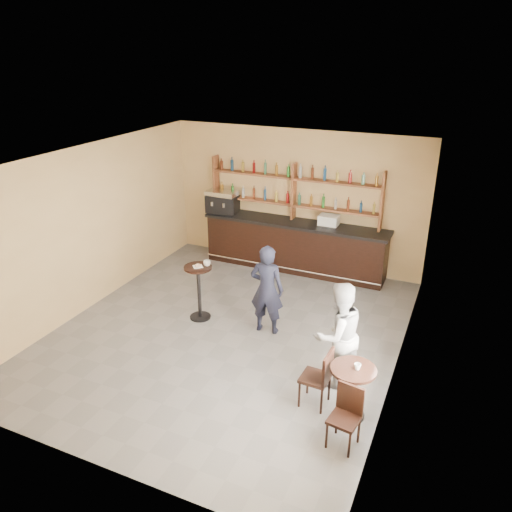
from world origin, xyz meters
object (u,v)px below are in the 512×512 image
at_px(man_main, 267,290).
at_px(chair_south, 344,419).
at_px(pastry_case, 329,221).
at_px(cafe_table, 351,392).
at_px(chair_west, 315,377).
at_px(patron_second, 338,335).
at_px(bar_counter, 295,246).
at_px(espresso_machine, 223,201).
at_px(pedestal_table, 199,293).

relative_size(man_main, chair_south, 1.96).
relative_size(pastry_case, cafe_table, 0.55).
distance_m(chair_west, chair_south, 0.89).
bearing_deg(chair_west, man_main, -135.38).
bearing_deg(patron_second, chair_south, 61.35).
bearing_deg(man_main, cafe_table, 134.80).
distance_m(bar_counter, chair_south, 5.64).
bearing_deg(espresso_machine, pastry_case, -5.72).
relative_size(pedestal_table, man_main, 0.64).
distance_m(pastry_case, patron_second, 4.01).
relative_size(espresso_machine, cafe_table, 0.90).
bearing_deg(man_main, bar_counter, -85.92).
height_order(bar_counter, chair_south, bar_counter).
bearing_deg(cafe_table, man_main, 140.32).
bearing_deg(man_main, espresso_machine, -55.79).
bearing_deg(pastry_case, espresso_machine, -170.28).
distance_m(bar_counter, chair_west, 4.80).
height_order(pastry_case, patron_second, patron_second).
bearing_deg(pedestal_table, cafe_table, -24.94).
bearing_deg(chair_south, cafe_table, 103.50).
distance_m(espresso_machine, chair_south, 6.75).
height_order(pastry_case, pedestal_table, pastry_case).
xyz_separation_m(cafe_table, chair_south, (0.05, -0.60, 0.03)).
relative_size(cafe_table, chair_west, 0.87).
xyz_separation_m(espresso_machine, patron_second, (3.91, -3.78, -0.57)).
bearing_deg(bar_counter, chair_west, -66.58).
height_order(bar_counter, chair_west, bar_counter).
bearing_deg(patron_second, pastry_case, -119.82).
bearing_deg(espresso_machine, cafe_table, -51.60).
bearing_deg(chair_south, patron_second, 118.50).
relative_size(pedestal_table, chair_west, 1.17).
bearing_deg(espresso_machine, man_main, -55.98).
height_order(man_main, chair_west, man_main).
bearing_deg(patron_second, chair_west, 28.92).
xyz_separation_m(chair_west, patron_second, (0.14, 0.63, 0.39)).
relative_size(espresso_machine, chair_south, 0.85).
bearing_deg(pedestal_table, bar_counter, 73.04).
bearing_deg(man_main, patron_second, 142.89).
distance_m(chair_south, patron_second, 1.42).
relative_size(pedestal_table, chair_south, 1.26).
relative_size(pastry_case, patron_second, 0.26).
relative_size(bar_counter, pedestal_table, 3.96).
bearing_deg(pastry_case, pedestal_table, -110.09).
xyz_separation_m(cafe_table, patron_second, (-0.41, 0.68, 0.45)).
bearing_deg(man_main, chair_west, 126.41).
bearing_deg(chair_south, man_main, 140.89).
relative_size(pedestal_table, patron_second, 0.63).
relative_size(man_main, patron_second, 0.99).
distance_m(bar_counter, patron_second, 4.31).
height_order(pedestal_table, man_main, man_main).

